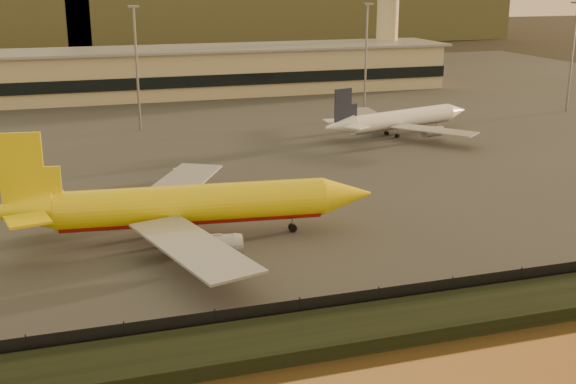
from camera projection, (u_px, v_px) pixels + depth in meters
name	position (u px, v px, depth m)	size (l,w,h in m)	color
ground	(313.00, 265.00, 81.03)	(900.00, 900.00, 0.00)	black
embankment	(376.00, 326.00, 65.31)	(320.00, 7.00, 1.40)	black
tarmac	(177.00, 116.00, 167.74)	(320.00, 220.00, 0.20)	#2D2D2D
perimeter_fence	(359.00, 302.00, 68.79)	(300.00, 0.05, 2.20)	black
terminal_building	(102.00, 75.00, 189.66)	(202.00, 25.00, 12.60)	tan
control_tower	(388.00, 10.00, 214.80)	(11.20, 11.20, 35.50)	tan
apron_light_masts	(261.00, 54.00, 149.38)	(152.20, 12.20, 25.40)	slate
dhl_cargo_jet	(186.00, 206.00, 87.33)	(46.97, 45.72, 14.02)	yellow
white_narrowbody_jet	(400.00, 120.00, 145.47)	(36.62, 34.93, 10.70)	white
gse_vehicle_yellow	(294.00, 191.00, 105.63)	(3.52, 1.58, 1.58)	yellow
gse_vehicle_white	(188.00, 173.00, 114.30)	(4.33, 1.95, 1.95)	white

